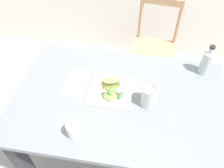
{
  "coord_description": "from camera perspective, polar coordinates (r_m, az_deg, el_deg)",
  "views": [
    {
      "loc": [
        0.14,
        -0.66,
        1.74
      ],
      "look_at": [
        -0.01,
        0.25,
        0.76
      ],
      "focal_mm": 36.03,
      "sensor_mm": 36.0,
      "label": 1
    }
  ],
  "objects": [
    {
      "name": "cup_extra_side",
      "position": [
        1.14,
        -9.64,
        -11.31
      ],
      "size": [
        0.07,
        0.07,
        0.09
      ],
      "primitive_type": "cylinder",
      "color": "white",
      "rests_on": "dining_table"
    },
    {
      "name": "mason_jar_iced_tea",
      "position": [
        1.25,
        9.32,
        -3.27
      ],
      "size": [
        0.09,
        0.09,
        0.13
      ],
      "color": "#C67528",
      "rests_on": "dining_table"
    },
    {
      "name": "plate_lunch",
      "position": [
        1.33,
        -0.28,
        -1.68
      ],
      "size": [
        0.25,
        0.25,
        0.01
      ],
      "primitive_type": "cube",
      "color": "beige",
      "rests_on": "dining_table"
    },
    {
      "name": "sandwich_half_front",
      "position": [
        1.33,
        -0.2,
        0.54
      ],
      "size": [
        0.12,
        0.1,
        0.06
      ],
      "color": "tan",
      "rests_on": "plate_lunch"
    },
    {
      "name": "salad_mixed_greens",
      "position": [
        1.29,
        -0.06,
        -2.41
      ],
      "size": [
        0.14,
        0.13,
        0.03
      ],
      "color": "#602D47",
      "rests_on": "plate_lunch"
    },
    {
      "name": "bottle_cold_brew",
      "position": [
        1.51,
        22.74,
        4.79
      ],
      "size": [
        0.07,
        0.07,
        0.21
      ],
      "color": "#472819",
      "rests_on": "dining_table"
    },
    {
      "name": "napkin_folded",
      "position": [
        1.4,
        -8.91,
        0.52
      ],
      "size": [
        0.12,
        0.24,
        0.0
      ],
      "primitive_type": "cube",
      "rotation": [
        0.0,
        0.0,
        -0.02
      ],
      "color": "silver",
      "rests_on": "dining_table"
    },
    {
      "name": "chair_wooden_far",
      "position": [
        2.15,
        10.57,
        8.94
      ],
      "size": [
        0.44,
        0.44,
        0.87
      ],
      "color": "tan",
      "rests_on": "ground"
    },
    {
      "name": "dining_table",
      "position": [
        1.41,
        2.07,
        -6.8
      ],
      "size": [
        1.25,
        0.81,
        0.74
      ],
      "color": "slate",
      "rests_on": "ground"
    },
    {
      "name": "fork_on_napkin",
      "position": [
        1.41,
        -8.73,
        1.12
      ],
      "size": [
        0.03,
        0.19,
        0.0
      ],
      "color": "silver",
      "rests_on": "napkin_folded"
    }
  ]
}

